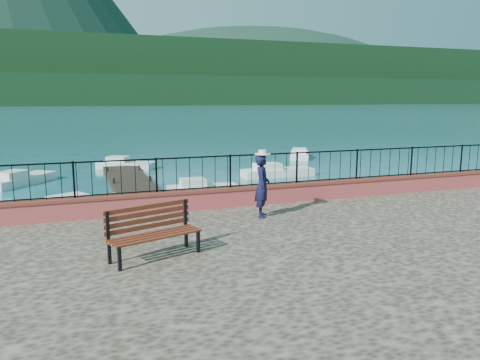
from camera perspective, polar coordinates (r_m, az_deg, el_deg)
ground at (r=11.33m, az=6.49°, el=-13.03°), size 2000.00×2000.00×0.00m
parapet at (r=14.15m, az=-0.03°, el=-1.97°), size 28.00×0.46×0.58m
railing at (r=14.01m, az=-0.03°, el=1.09°), size 27.00×0.05×0.95m
dock at (r=21.91m, az=-12.40°, el=-1.50°), size 2.00×16.00×0.30m
far_forest at (r=309.39m, az=-19.29°, el=10.25°), size 900.00×60.00×18.00m
foothills at (r=369.77m, az=-19.54°, el=12.12°), size 900.00×120.00×44.00m
companion_hill at (r=612.08m, az=1.72°, el=9.53°), size 448.00×384.00×180.00m
park_bench at (r=9.74m, az=-10.41°, el=-7.52°), size 2.01×1.19×1.06m
person at (r=12.72m, az=2.73°, el=-0.72°), size 0.63×0.74×1.72m
hat at (r=12.58m, az=2.76°, el=3.41°), size 0.44×0.44×0.12m
boat_0 at (r=19.22m, az=-18.64°, el=-2.63°), size 3.95×2.90×0.80m
boat_1 at (r=21.62m, az=-4.49°, el=-0.77°), size 3.34×1.57×0.80m
boat_2 at (r=26.80m, az=4.59°, el=1.31°), size 4.16×1.30×0.80m
boat_3 at (r=26.78m, az=-25.16°, el=0.38°), size 3.44×3.96×0.80m
boat_4 at (r=30.46m, az=-13.73°, el=2.10°), size 3.73×2.85×0.80m
boat_5 at (r=35.29m, az=7.25°, el=3.34°), size 2.82×3.82×0.80m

